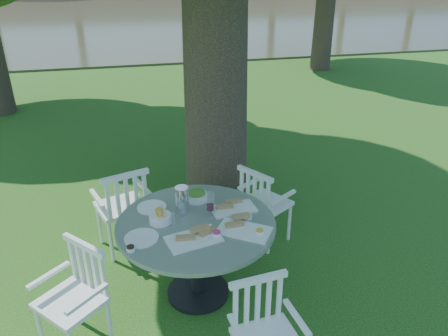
# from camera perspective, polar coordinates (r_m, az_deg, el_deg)

# --- Properties ---
(ground) EXTENTS (140.00, 140.00, 0.00)m
(ground) POSITION_cam_1_polar(r_m,az_deg,el_deg) (4.70, 0.58, -10.43)
(ground) COLOR #133D0C
(ground) RESTS_ON ground
(table) EXTENTS (1.34, 1.34, 0.77)m
(table) POSITION_cam_1_polar(r_m,az_deg,el_deg) (3.79, -3.61, -9.01)
(table) COLOR black
(table) RESTS_ON ground
(chair_ne) EXTENTS (0.59, 0.60, 0.88)m
(chair_ne) POSITION_cam_1_polar(r_m,az_deg,el_deg) (4.53, 4.81, -4.24)
(chair_ne) COLOR white
(chair_ne) RESTS_ON ground
(chair_nw) EXTENTS (0.59, 0.57, 0.94)m
(chair_nw) POSITION_cam_1_polar(r_m,az_deg,el_deg) (4.48, -12.86, -4.67)
(chair_nw) COLOR white
(chair_nw) RESTS_ON ground
(chair_sw) EXTENTS (0.60, 0.60, 0.87)m
(chair_sw) POSITION_cam_1_polar(r_m,az_deg,el_deg) (3.59, -18.44, -14.80)
(chair_sw) COLOR white
(chair_sw) RESTS_ON ground
(chair_se) EXTENTS (0.46, 0.44, 0.84)m
(chair_se) POSITION_cam_1_polar(r_m,az_deg,el_deg) (3.19, 5.10, -19.88)
(chair_se) COLOR white
(chair_se) RESTS_ON ground
(tableware) EXTENTS (1.20, 0.91, 0.24)m
(tableware) POSITION_cam_1_polar(r_m,az_deg,el_deg) (3.73, -4.27, -5.90)
(tableware) COLOR white
(tableware) RESTS_ON table
(river) EXTENTS (100.00, 28.00, 0.12)m
(river) POSITION_cam_1_polar(r_m,az_deg,el_deg) (26.84, -12.05, 19.19)
(river) COLOR #363821
(river) RESTS_ON ground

